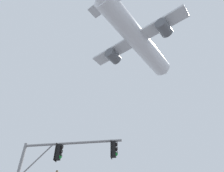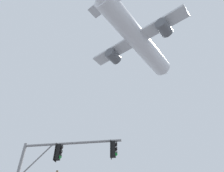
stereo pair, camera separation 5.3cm
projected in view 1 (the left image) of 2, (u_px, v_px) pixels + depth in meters
signal_pole_near at (55, 166)px, 11.63m from camera, size 6.21×0.86×6.03m
airplane at (138, 40)px, 44.09m from camera, size 20.56×26.26×8.03m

